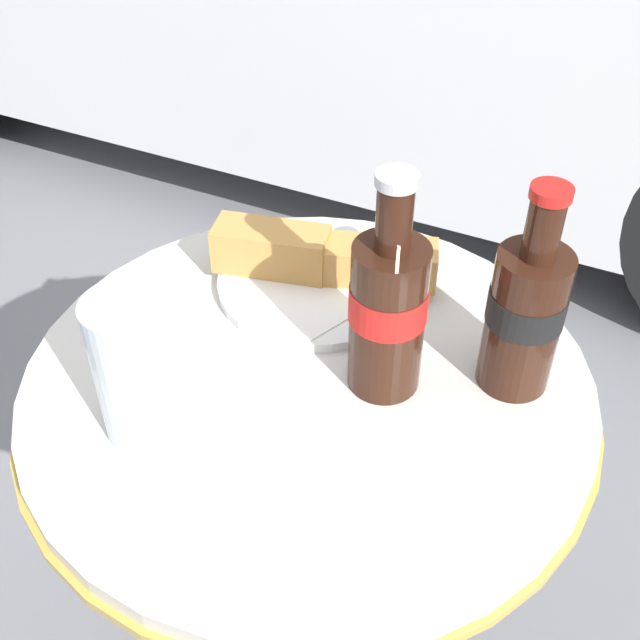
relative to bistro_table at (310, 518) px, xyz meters
The scene contains 5 objects.
bistro_table is the anchor object (origin of this frame).
cola_bottle_left 0.34m from the bistro_table, 20.69° to the left, with size 0.07×0.07×0.23m.
cola_bottle_right 0.38m from the bistro_table, 24.39° to the left, with size 0.07×0.07×0.22m.
drinking_glass 0.34m from the bistro_table, 130.02° to the right, with size 0.07×0.07×0.15m.
lunch_plate_near 0.30m from the bistro_table, 112.12° to the left, with size 0.25×0.22×0.07m.
Camera 1 is at (0.26, -0.50, 1.25)m, focal length 45.00 mm.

